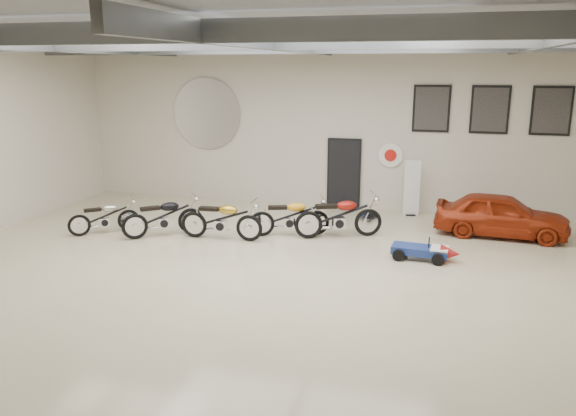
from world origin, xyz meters
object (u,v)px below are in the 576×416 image
(motorcycle_gold, at_px, (221,219))
(motorcycle_yellow, at_px, (289,216))
(motorcycle_red, at_px, (339,215))
(go_kart, at_px, (426,248))
(banner_stand, at_px, (412,187))
(motorcycle_black, at_px, (163,216))
(motorcycle_silver, at_px, (104,216))
(vintage_car, at_px, (501,215))

(motorcycle_gold, distance_m, motorcycle_yellow, 1.76)
(motorcycle_red, relative_size, go_kart, 1.45)
(banner_stand, relative_size, motorcycle_red, 0.77)
(banner_stand, height_order, motorcycle_red, banner_stand)
(motorcycle_gold, height_order, motorcycle_yellow, motorcycle_gold)
(banner_stand, height_order, motorcycle_yellow, banner_stand)
(motorcycle_red, distance_m, go_kart, 2.55)
(motorcycle_black, relative_size, motorcycle_gold, 0.98)
(banner_stand, height_order, motorcycle_silver, banner_stand)
(motorcycle_black, xyz_separation_m, vintage_car, (8.44, 2.30, 0.03))
(motorcycle_silver, bearing_deg, motorcycle_black, -32.85)
(motorcycle_black, distance_m, vintage_car, 8.74)
(motorcycle_silver, distance_m, vintage_car, 10.35)
(banner_stand, bearing_deg, motorcycle_gold, -152.97)
(go_kart, height_order, vintage_car, vintage_car)
(motorcycle_red, bearing_deg, motorcycle_black, 170.34)
(banner_stand, bearing_deg, motorcycle_red, -133.70)
(banner_stand, relative_size, motorcycle_gold, 0.82)
(motorcycle_black, relative_size, motorcycle_red, 0.92)
(motorcycle_yellow, distance_m, motorcycle_red, 1.28)
(go_kart, bearing_deg, motorcycle_red, 156.54)
(motorcycle_gold, bearing_deg, motorcycle_black, -178.16)
(motorcycle_yellow, bearing_deg, motorcycle_black, 176.06)
(motorcycle_gold, xyz_separation_m, motorcycle_yellow, (1.58, 0.77, -0.02))
(banner_stand, distance_m, motorcycle_black, 7.18)
(motorcycle_black, bearing_deg, motorcycle_gold, -35.16)
(motorcycle_red, bearing_deg, banner_stand, 35.16)
(motorcycle_black, height_order, motorcycle_yellow, motorcycle_black)
(banner_stand, distance_m, vintage_car, 2.81)
(go_kart, bearing_deg, motorcycle_yellow, 168.69)
(motorcycle_black, distance_m, motorcycle_gold, 1.57)
(banner_stand, relative_size, motorcycle_silver, 0.97)
(motorcycle_red, bearing_deg, vintage_car, -6.39)
(vintage_car, bearing_deg, motorcycle_red, 110.88)
(banner_stand, height_order, motorcycle_black, banner_stand)
(banner_stand, distance_m, motorcycle_red, 3.21)
(motorcycle_silver, xyz_separation_m, motorcycle_yellow, (4.75, 1.09, 0.07))
(motorcycle_yellow, relative_size, go_kart, 1.32)
(motorcycle_yellow, xyz_separation_m, vintage_car, (5.29, 1.42, 0.04))
(banner_stand, distance_m, go_kart, 4.01)
(motorcycle_black, bearing_deg, go_kart, -40.49)
(motorcycle_gold, relative_size, go_kart, 1.37)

